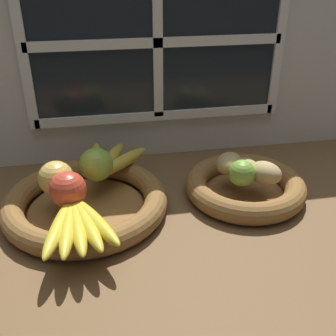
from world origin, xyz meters
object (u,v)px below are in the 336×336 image
Objects in this scene: banana_bunch_front at (77,223)px; fruit_bowl_right at (245,186)px; apple_golden_left at (56,178)px; potato_small at (264,172)px; chili_pepper at (255,171)px; apple_red_front at (68,190)px; potato_large at (247,168)px; apple_green_back at (96,165)px; banana_bunch_back at (110,160)px; lime_near at (242,174)px; fruit_bowl_left at (86,202)px; potato_oblong at (229,163)px.

fruit_bowl_right is at bearing 19.43° from banana_bunch_front.
potato_small is at bearing -4.25° from apple_golden_left.
chili_pepper is at bearing 18.46° from banana_bunch_front.
apple_red_front is at bearing 101.04° from banana_bunch_front.
fruit_bowl_right is 4.83cm from potato_large.
apple_green_back reaches higher than chili_pepper.
banana_bunch_back is 3.11× the size of lime_near.
banana_bunch_front is at bearing -160.57° from fruit_bowl_right.
apple_red_front is at bearing -178.22° from lime_near.
apple_green_back reaches higher than fruit_bowl_left.
apple_red_front is 42.45cm from potato_small.
potato_oblong is at bearing 4.50° from fruit_bowl_left.
potato_small reaches higher than potato_large.
apple_green_back reaches higher than banana_bunch_front.
banana_bunch_front reaches higher than chili_pepper.
fruit_bowl_right is at bearing 6.88° from apple_red_front.
apple_golden_left is at bearing 160.77° from chili_pepper.
banana_bunch_back is 31.59cm from lime_near.
fruit_bowl_left is 4.80× the size of apple_golden_left.
fruit_bowl_left is 4.71× the size of potato_oblong.
banana_bunch_front is (-1.27, -13.32, 4.12)cm from fruit_bowl_left.
apple_green_back is 33.99cm from potato_large.
chili_pepper reaches higher than fruit_bowl_right.
banana_bunch_back is at bearing 60.13° from apple_red_front.
chili_pepper is (38.71, 0.02, 3.86)cm from fruit_bowl_left.
lime_near is at bearing -15.16° from apple_green_back.
apple_green_back is (8.37, 4.49, 0.09)cm from apple_golden_left.
apple_green_back is 32.33cm from lime_near.
apple_red_front is (-5.82, -9.60, -0.08)cm from apple_green_back.
fruit_bowl_right is 34.56cm from apple_green_back.
apple_red_front reaches higher than fruit_bowl_right.
apple_golden_left reaches higher than fruit_bowl_left.
fruit_bowl_left is 5.43× the size of potato_large.
chili_pepper is at bearing -24.82° from potato_oblong.
banana_bunch_back is at bearing 142.70° from chili_pepper.
apple_red_front is 0.99× the size of potato_oblong.
potato_oblong is at bearing 3.33° from apple_golden_left.
apple_green_back is 18.78cm from banana_bunch_front.
chili_pepper is (35.83, -4.82, -2.63)cm from apple_green_back.
chili_pepper is at bearing 0.04° from fruit_bowl_left.
chili_pepper is at bearing 6.55° from apple_red_front.
potato_small is at bearing -41.42° from potato_oblong.
fruit_bowl_right is 6.60cm from potato_oblong.
apple_golden_left is 1.00× the size of apple_red_front.
potato_oblong is 6.26cm from chili_pepper.
apple_golden_left is at bearing -176.67° from potato_oblong.
banana_bunch_front is at bearing -164.64° from lime_near.
fruit_bowl_left is at bearing -175.50° from potato_oblong.
fruit_bowl_right is at bearing -0.49° from apple_golden_left.
potato_large is at bearing 19.43° from banana_bunch_front.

